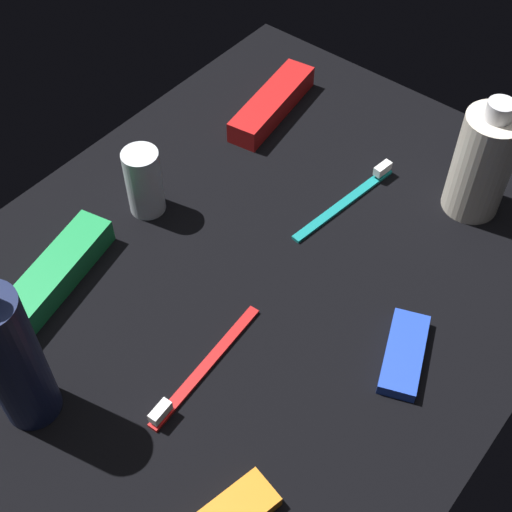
{
  "coord_description": "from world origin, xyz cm",
  "views": [
    {
      "loc": [
        40.78,
        33.12,
        66.43
      ],
      "look_at": [
        0.0,
        0.0,
        3.0
      ],
      "focal_mm": 49.92,
      "sensor_mm": 36.0,
      "label": 1
    }
  ],
  "objects": [
    {
      "name": "snack_bar_blue",
      "position": [
        -0.89,
        19.85,
        0.75
      ],
      "size": [
        11.14,
        7.58,
        1.5
      ],
      "primitive_type": "cube",
      "rotation": [
        0.0,
        0.0,
        0.38
      ],
      "color": "blue",
      "rests_on": "ground_plane"
    },
    {
      "name": "toothbrush_red",
      "position": [
        14.52,
        4.12,
        0.61
      ],
      "size": [
        18.04,
        2.47,
        2.1
      ],
      "color": "red",
      "rests_on": "ground_plane"
    },
    {
      "name": "toothpaste_box_green",
      "position": [
        15.96,
        -17.06,
        1.6
      ],
      "size": [
        18.13,
        8.09,
        3.2
      ],
      "primitive_type": "cube",
      "rotation": [
        0.0,
        0.0,
        0.22
      ],
      "color": "green",
      "rests_on": "ground_plane"
    },
    {
      "name": "deodorant_stick",
      "position": [
        0.53,
        -17.44,
        4.62
      ],
      "size": [
        4.57,
        4.57,
        9.25
      ],
      "primitive_type": "cylinder",
      "color": "silver",
      "rests_on": "ground_plane"
    },
    {
      "name": "lotion_bottle",
      "position": [
        28.09,
        -6.64,
        9.17
      ],
      "size": [
        5.67,
        5.67,
        20.67
      ],
      "color": "#151E42",
      "rests_on": "ground_plane"
    },
    {
      "name": "ground_plane",
      "position": [
        0.0,
        0.0,
        -0.6
      ],
      "size": [
        84.0,
        64.0,
        1.2
      ],
      "primitive_type": "cube",
      "color": "black"
    },
    {
      "name": "toothpaste_box_red",
      "position": [
        -24.53,
        -16.91,
        1.6
      ],
      "size": [
        18.06,
        6.94,
        3.2
      ],
      "primitive_type": "cube",
      "rotation": [
        0.0,
        0.0,
        0.15
      ],
      "color": "red",
      "rests_on": "ground_plane"
    },
    {
      "name": "toothbrush_teal",
      "position": [
        -16.86,
        1.94,
        0.61
      ],
      "size": [
        18.01,
        3.45,
        2.1
      ],
      "color": "teal",
      "rests_on": "ground_plane"
    },
    {
      "name": "bodywash_bottle",
      "position": [
        -25.97,
        14.33,
        7.33
      ],
      "size": [
        7.17,
        7.17,
        16.36
      ],
      "color": "silver",
      "rests_on": "ground_plane"
    }
  ]
}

